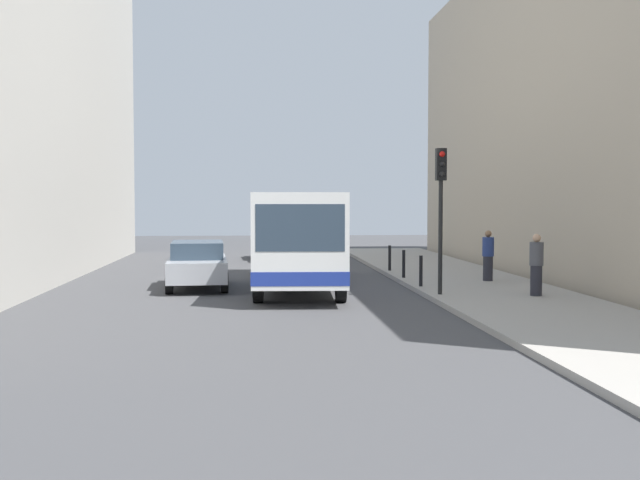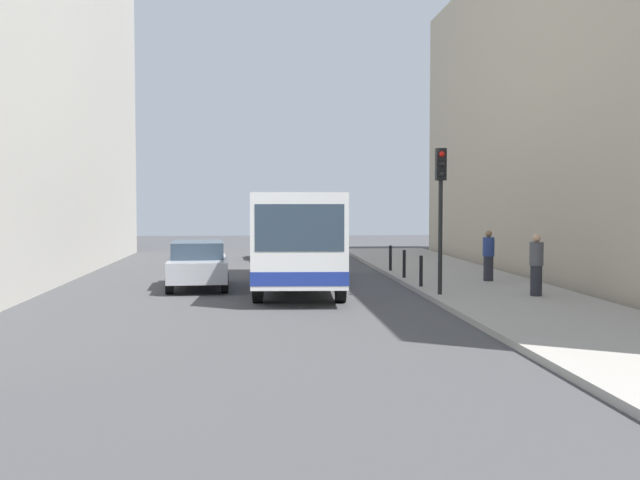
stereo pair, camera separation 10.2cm
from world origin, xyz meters
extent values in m
plane|color=#424244|center=(0.00, 0.00, 0.00)|extent=(80.00, 80.00, 0.00)
cube|color=#9E9991|center=(5.40, 0.00, 0.07)|extent=(4.40, 40.00, 0.15)
cube|color=#B2A38C|center=(11.50, 4.00, 6.30)|extent=(7.00, 32.00, 12.61)
cube|color=white|center=(-0.24, 2.39, 1.75)|extent=(3.04, 11.11, 2.50)
cube|color=navy|center=(-0.24, 2.39, 0.80)|extent=(3.06, 11.13, 0.36)
cube|color=#2D3D4C|center=(-0.51, -3.08, 2.10)|extent=(2.26, 0.17, 1.20)
cube|color=#2D3D4C|center=(-0.21, 2.89, 2.10)|extent=(2.98, 9.51, 1.00)
cylinder|color=black|center=(0.70, -1.56, 0.50)|extent=(0.33, 1.01, 1.00)
cylinder|color=black|center=(-1.56, -1.45, 0.50)|extent=(0.33, 1.01, 1.00)
cylinder|color=black|center=(1.08, 6.23, 0.50)|extent=(0.33, 1.01, 1.00)
cylinder|color=black|center=(-1.17, 6.34, 0.50)|extent=(0.33, 1.01, 1.00)
cube|color=#A5A8AD|center=(-3.46, 2.28, 0.64)|extent=(2.05, 4.49, 0.64)
cube|color=#2D3D4C|center=(-3.47, 2.43, 1.22)|extent=(1.74, 2.55, 0.52)
cylinder|color=black|center=(-2.55, 0.83, 0.32)|extent=(0.26, 0.65, 0.64)
cylinder|color=black|center=(-4.19, 0.74, 0.32)|extent=(0.26, 0.65, 0.64)
cylinder|color=black|center=(-2.72, 3.82, 0.32)|extent=(0.26, 0.65, 0.64)
cylinder|color=black|center=(-4.36, 3.73, 0.32)|extent=(0.26, 0.65, 0.64)
cube|color=black|center=(-0.61, 14.27, 0.64)|extent=(2.09, 4.51, 0.64)
cube|color=#2D3D4C|center=(-0.62, 14.42, 1.22)|extent=(1.76, 2.57, 0.52)
cylinder|color=black|center=(0.31, 12.82, 0.32)|extent=(0.26, 0.65, 0.64)
cylinder|color=black|center=(-1.33, 12.71, 0.32)|extent=(0.26, 0.65, 0.64)
cylinder|color=black|center=(0.11, 15.82, 0.32)|extent=(0.26, 0.65, 0.64)
cylinder|color=black|center=(-1.53, 15.71, 0.32)|extent=(0.26, 0.65, 0.64)
cylinder|color=black|center=(3.55, -1.23, 1.75)|extent=(0.12, 0.12, 3.20)
cube|color=black|center=(3.55, -1.23, 3.80)|extent=(0.28, 0.24, 0.90)
sphere|color=red|center=(3.55, -1.36, 4.08)|extent=(0.16, 0.16, 0.16)
sphere|color=black|center=(3.55, -1.36, 3.80)|extent=(0.16, 0.16, 0.16)
sphere|color=black|center=(3.55, -1.36, 3.52)|extent=(0.16, 0.16, 0.16)
cylinder|color=black|center=(3.45, 0.83, 0.62)|extent=(0.11, 0.11, 0.95)
cylinder|color=black|center=(3.45, 3.57, 0.62)|extent=(0.11, 0.11, 0.95)
cylinder|color=black|center=(3.45, 6.30, 0.62)|extent=(0.11, 0.11, 0.95)
cylinder|color=#26262D|center=(6.12, -1.80, 0.57)|extent=(0.32, 0.32, 0.84)
cylinder|color=#4C4C51|center=(6.12, -1.80, 1.31)|extent=(0.38, 0.38, 0.65)
sphere|color=tan|center=(6.12, -1.80, 1.75)|extent=(0.23, 0.23, 0.23)
cylinder|color=#26262D|center=(6.01, 2.28, 0.56)|extent=(0.32, 0.32, 0.81)
cylinder|color=navy|center=(6.01, 2.28, 1.27)|extent=(0.38, 0.38, 0.63)
sphere|color=#8C6647|center=(6.01, 2.28, 1.70)|extent=(0.22, 0.22, 0.22)
camera|label=1|loc=(-1.73, -22.81, 2.78)|focal=43.99mm
camera|label=2|loc=(-1.63, -22.82, 2.78)|focal=43.99mm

